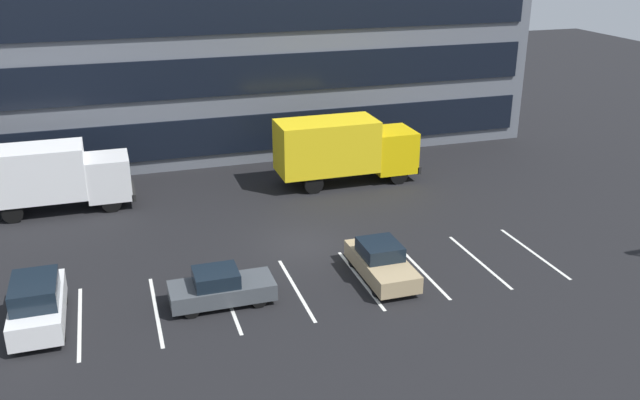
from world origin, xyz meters
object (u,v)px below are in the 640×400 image
sedan_charcoal (221,288)px  sedan_tan (381,262)px  box_truck_white (52,175)px  box_truck_yellow_all (344,147)px  suv_white (37,303)px

sedan_charcoal → sedan_tan: 6.77m
sedan_charcoal → box_truck_white: bearing=118.3°
box_truck_yellow_all → sedan_tan: 11.81m
box_truck_yellow_all → suv_white: bearing=-144.7°
sedan_charcoal → suv_white: suv_white is taller
box_truck_yellow_all → box_truck_white: (-15.67, 0.51, -0.16)m
box_truck_yellow_all → sedan_tan: size_ratio=1.90×
suv_white → sedan_tan: bearing=-1.2°
box_truck_yellow_all → suv_white: (-15.82, -11.20, -1.19)m
box_truck_white → suv_white: size_ratio=1.76×
box_truck_white → sedan_charcoal: size_ratio=1.86×
box_truck_white → sedan_tan: bearing=-42.1°
box_truck_yellow_all → sedan_tan: bearing=-101.7°
suv_white → sedan_tan: (13.44, -0.29, -0.21)m
box_truck_yellow_all → box_truck_white: bearing=178.1°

